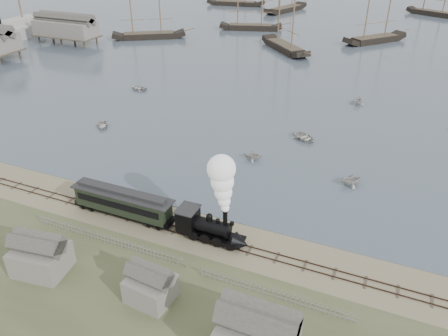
% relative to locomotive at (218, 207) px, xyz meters
% --- Properties ---
extents(ground, '(600.00, 600.00, 0.00)m').
position_rel_locomotive_xyz_m(ground, '(-4.36, 2.00, -4.67)').
color(ground, gray).
rests_on(ground, ground).
extents(harbor_water, '(600.00, 336.00, 0.06)m').
position_rel_locomotive_xyz_m(harbor_water, '(-4.36, 172.00, -4.64)').
color(harbor_water, '#42525F').
rests_on(harbor_water, ground).
extents(rail_track, '(120.00, 1.80, 0.16)m').
position_rel_locomotive_xyz_m(rail_track, '(-4.36, 0.00, -4.63)').
color(rail_track, '#36251D').
rests_on(rail_track, ground).
extents(picket_fence_west, '(19.00, 0.10, 1.20)m').
position_rel_locomotive_xyz_m(picket_fence_west, '(-10.86, -5.00, -4.67)').
color(picket_fence_west, slate).
rests_on(picket_fence_west, ground).
extents(picket_fence_east, '(15.00, 0.10, 1.20)m').
position_rel_locomotive_xyz_m(picket_fence_east, '(8.14, -5.50, -4.67)').
color(picket_fence_east, slate).
rests_on(picket_fence_east, ground).
extents(shed_left, '(5.00, 4.00, 4.10)m').
position_rel_locomotive_xyz_m(shed_left, '(-14.36, -11.00, -4.67)').
color(shed_left, slate).
rests_on(shed_left, ground).
extents(shed_mid, '(4.00, 3.50, 3.60)m').
position_rel_locomotive_xyz_m(shed_mid, '(-2.36, -10.00, -4.67)').
color(shed_mid, slate).
rests_on(shed_mid, ground).
extents(locomotive, '(8.15, 3.04, 10.16)m').
position_rel_locomotive_xyz_m(locomotive, '(0.00, 0.00, 0.00)').
color(locomotive, black).
rests_on(locomotive, ground).
extents(passenger_coach, '(12.88, 2.48, 3.13)m').
position_rel_locomotive_xyz_m(passenger_coach, '(-12.23, 0.00, -2.68)').
color(passenger_coach, black).
rests_on(passenger_coach, ground).
extents(beached_dinghy, '(3.14, 3.93, 0.73)m').
position_rel_locomotive_xyz_m(beached_dinghy, '(-15.67, 1.99, -4.31)').
color(beached_dinghy, '#B8B5AF').
rests_on(beached_dinghy, ground).
extents(rowboat_0, '(4.27, 4.01, 0.72)m').
position_rel_locomotive_xyz_m(rowboat_0, '(-30.34, 19.91, -4.25)').
color(rowboat_0, '#B8B5AF').
rests_on(rowboat_0, harbor_water).
extents(rowboat_1, '(2.81, 3.12, 1.47)m').
position_rel_locomotive_xyz_m(rowboat_1, '(-2.99, 19.20, -3.88)').
color(rowboat_1, '#B8B5AF').
rests_on(rowboat_1, harbor_water).
extents(rowboat_2, '(3.28, 2.95, 1.25)m').
position_rel_locomotive_xyz_m(rowboat_2, '(-5.41, 14.43, -3.99)').
color(rowboat_2, '#B8B5AF').
rests_on(rowboat_2, harbor_water).
extents(rowboat_3, '(5.04, 5.37, 0.91)m').
position_rel_locomotive_xyz_m(rowboat_3, '(2.32, 28.60, -4.16)').
color(rowboat_3, '#B8B5AF').
rests_on(rowboat_3, harbor_water).
extents(rowboat_4, '(4.10, 4.15, 1.65)m').
position_rel_locomotive_xyz_m(rowboat_4, '(11.34, 17.76, -3.79)').
color(rowboat_4, '#B8B5AF').
rests_on(rowboat_4, harbor_water).
extents(rowboat_6, '(2.83, 3.80, 0.75)m').
position_rel_locomotive_xyz_m(rowboat_6, '(-35.10, 38.36, -4.24)').
color(rowboat_6, '#B8B5AF').
rests_on(rowboat_6, harbor_water).
extents(rowboat_7, '(3.45, 3.12, 1.59)m').
position_rel_locomotive_xyz_m(rowboat_7, '(7.89, 47.91, -3.82)').
color(rowboat_7, '#B8B5AF').
rests_on(rowboat_7, harbor_water).
extents(schooner_0, '(20.67, 15.74, 20.00)m').
position_rel_locomotive_xyz_m(schooner_0, '(-57.12, 78.06, 5.39)').
color(schooner_0, black).
rests_on(schooner_0, harbor_water).
extents(schooner_2, '(17.77, 18.25, 20.00)m').
position_rel_locomotive_xyz_m(schooner_2, '(-16.17, 80.57, 5.39)').
color(schooner_2, black).
rests_on(schooner_2, harbor_water).
extents(schooner_3, '(16.87, 18.84, 20.00)m').
position_rel_locomotive_xyz_m(schooner_3, '(4.99, 99.60, 5.39)').
color(schooner_3, black).
rests_on(schooner_3, harbor_water).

